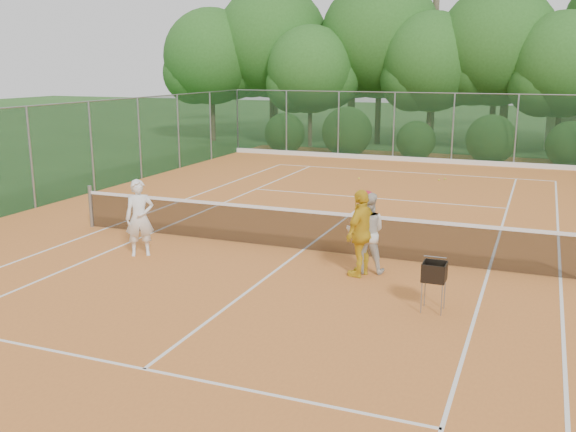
% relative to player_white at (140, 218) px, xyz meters
% --- Properties ---
extents(ground, '(120.00, 120.00, 0.00)m').
position_rel_player_white_xyz_m(ground, '(3.24, 1.70, -0.88)').
color(ground, '#244D1B').
rests_on(ground, ground).
extents(clay_court, '(18.00, 36.00, 0.02)m').
position_rel_player_white_xyz_m(clay_court, '(3.24, 1.70, -0.87)').
color(clay_court, orange).
rests_on(clay_court, ground).
extents(tennis_net, '(11.97, 0.10, 1.10)m').
position_rel_player_white_xyz_m(tennis_net, '(3.24, 1.70, -0.35)').
color(tennis_net, gray).
rests_on(tennis_net, clay_court).
extents(player_white, '(0.75, 0.69, 1.72)m').
position_rel_player_white_xyz_m(player_white, '(0.00, 0.00, 0.00)').
color(player_white, white).
rests_on(player_white, clay_court).
extents(player_center_grp, '(0.95, 0.82, 1.71)m').
position_rel_player_white_xyz_m(player_center_grp, '(4.98, 0.68, -0.01)').
color(player_center_grp, beige).
rests_on(player_center_grp, clay_court).
extents(player_yellow, '(0.69, 1.11, 1.77)m').
position_rel_player_white_xyz_m(player_yellow, '(4.95, 0.44, 0.03)').
color(player_yellow, gold).
rests_on(player_yellow, clay_court).
extents(ball_hopper, '(0.38, 0.38, 0.88)m').
position_rel_player_white_xyz_m(ball_hopper, '(6.63, -0.98, -0.16)').
color(ball_hopper, gray).
rests_on(ball_hopper, clay_court).
extents(stray_ball_a, '(0.07, 0.07, 0.07)m').
position_rel_player_white_xyz_m(stray_ball_a, '(4.72, 12.10, -0.82)').
color(stray_ball_a, yellow).
rests_on(stray_ball_a, clay_court).
extents(stray_ball_b, '(0.07, 0.07, 0.07)m').
position_rel_player_white_xyz_m(stray_ball_b, '(1.88, 11.33, -0.82)').
color(stray_ball_b, yellow).
rests_on(stray_ball_b, clay_court).
extents(stray_ball_c, '(0.07, 0.07, 0.07)m').
position_rel_player_white_xyz_m(stray_ball_c, '(4.90, 12.43, -0.82)').
color(stray_ball_c, '#ADC62E').
rests_on(stray_ball_c, clay_court).
extents(court_markings, '(11.03, 23.83, 0.01)m').
position_rel_player_white_xyz_m(court_markings, '(3.24, 1.70, -0.85)').
color(court_markings, white).
rests_on(court_markings, clay_court).
extents(fence_back, '(18.07, 0.07, 3.00)m').
position_rel_player_white_xyz_m(fence_back, '(3.24, 16.70, 0.64)').
color(fence_back, '#19381E').
rests_on(fence_back, clay_court).
extents(tropical_treeline, '(32.10, 8.49, 15.03)m').
position_rel_player_white_xyz_m(tropical_treeline, '(4.67, 21.93, 4.24)').
color(tropical_treeline, brown).
rests_on(tropical_treeline, ground).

